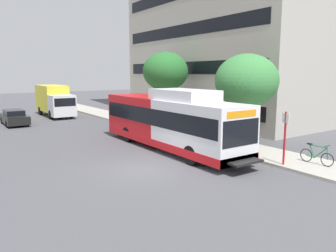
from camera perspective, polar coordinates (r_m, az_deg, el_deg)
ground_plane at (r=22.90m, az=-14.62°, el=-2.54°), size 120.00×120.00×0.00m
sidewalk_curb at (r=24.47m, az=2.63°, el=-1.33°), size 3.00×56.00×0.14m
transit_bus at (r=19.58m, az=0.28°, el=0.86°), size 2.58×12.25×3.65m
bus_stop_sign_pole at (r=16.68m, az=19.77°, el=-1.35°), size 0.10×0.36×2.60m
bicycle_parked at (r=17.61m, az=24.55°, el=-4.73°), size 0.52×1.76×1.02m
street_tree_near_stop at (r=20.91m, az=13.56°, el=7.66°), size 3.91×3.91×5.60m
street_tree_mid_block at (r=28.00m, az=-0.45°, el=9.50°), size 3.85×3.85×6.19m
parked_car_far_lane at (r=32.04m, az=-25.28°, el=1.38°), size 1.80×4.50×1.33m
box_truck_background at (r=36.69m, az=-19.25°, el=4.34°), size 2.32×7.01×3.25m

